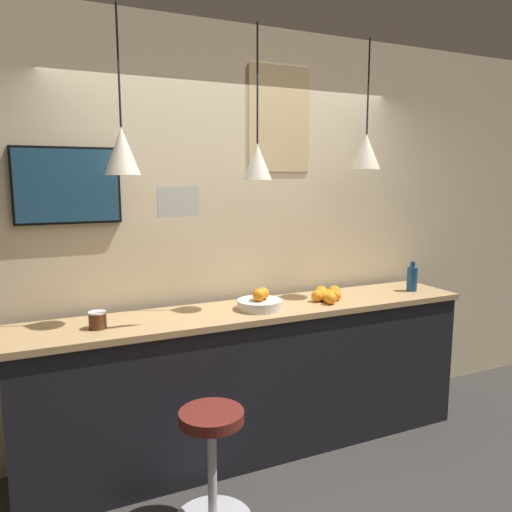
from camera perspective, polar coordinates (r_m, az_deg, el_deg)
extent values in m
plane|color=#33302D|center=(3.21, 5.74, -26.61)|extent=(14.00, 14.00, 0.00)
cube|color=beige|center=(3.60, -2.54, 2.30)|extent=(8.00, 0.06, 2.90)
cube|color=black|center=(3.51, 0.00, -14.26)|extent=(3.05, 0.50, 0.97)
cube|color=tan|center=(3.34, 0.00, -6.28)|extent=(3.09, 0.54, 0.04)
cylinder|color=#B7B7BC|center=(2.93, -5.02, -23.35)|extent=(0.05, 0.05, 0.57)
cylinder|color=#5B1E19|center=(2.77, -5.12, -17.82)|extent=(0.35, 0.35, 0.06)
cylinder|color=beige|center=(3.30, 0.42, -5.56)|extent=(0.30, 0.30, 0.06)
sphere|color=orange|center=(3.29, 0.23, -4.42)|extent=(0.07, 0.07, 0.07)
sphere|color=orange|center=(3.25, 0.33, -4.49)|extent=(0.08, 0.08, 0.08)
sphere|color=orange|center=(3.29, 0.82, -4.30)|extent=(0.08, 0.08, 0.08)
sphere|color=orange|center=(3.58, 7.61, -4.32)|extent=(0.08, 0.08, 0.08)
sphere|color=orange|center=(3.57, 9.15, -4.46)|extent=(0.07, 0.07, 0.07)
sphere|color=orange|center=(3.66, 8.95, -4.02)|extent=(0.09, 0.09, 0.09)
sphere|color=orange|center=(3.56, 8.47, -4.51)|extent=(0.07, 0.07, 0.07)
sphere|color=orange|center=(3.62, 8.79, -4.32)|extent=(0.07, 0.07, 0.07)
sphere|color=orange|center=(3.51, 7.02, -4.56)|extent=(0.08, 0.08, 0.08)
sphere|color=orange|center=(3.51, 8.03, -4.67)|extent=(0.07, 0.07, 0.07)
sphere|color=orange|center=(3.61, 7.36, -4.23)|extent=(0.08, 0.08, 0.08)
sphere|color=orange|center=(3.58, 8.26, -4.38)|extent=(0.07, 0.07, 0.07)
sphere|color=orange|center=(3.45, 8.53, -4.82)|extent=(0.08, 0.08, 0.08)
sphere|color=orange|center=(3.56, 8.53, -4.51)|extent=(0.07, 0.07, 0.07)
sphere|color=orange|center=(3.62, 7.49, -4.10)|extent=(0.09, 0.09, 0.09)
cylinder|color=navy|center=(3.99, 17.40, -2.53)|extent=(0.08, 0.08, 0.18)
cylinder|color=navy|center=(3.97, 17.48, -0.92)|extent=(0.04, 0.04, 0.05)
cylinder|color=#562D19|center=(3.02, -17.65, -7.09)|extent=(0.10, 0.10, 0.09)
cylinder|color=white|center=(3.01, -17.70, -6.17)|extent=(0.10, 0.10, 0.01)
cylinder|color=black|center=(3.01, -15.45, 20.26)|extent=(0.01, 0.01, 0.66)
cone|color=beige|center=(2.95, -15.08, 11.50)|extent=(0.20, 0.20, 0.26)
sphere|color=#F9EFCC|center=(2.95, -14.99, 9.32)|extent=(0.04, 0.04, 0.04)
cylinder|color=black|center=(3.25, 0.17, 19.09)|extent=(0.01, 0.01, 0.72)
cone|color=beige|center=(3.20, 0.16, 10.72)|extent=(0.18, 0.18, 0.23)
sphere|color=#F9EFCC|center=(3.20, 0.16, 9.06)|extent=(0.04, 0.04, 0.04)
cylinder|color=black|center=(3.69, 12.72, 18.36)|extent=(0.01, 0.01, 0.64)
cone|color=beige|center=(3.64, 12.48, 11.54)|extent=(0.20, 0.20, 0.24)
sphere|color=#F9EFCC|center=(3.64, 12.42, 9.96)|extent=(0.04, 0.04, 0.04)
cube|color=black|center=(3.27, -20.76, 7.53)|extent=(0.63, 0.04, 0.47)
cube|color=navy|center=(3.25, -20.74, 7.52)|extent=(0.60, 0.01, 0.44)
cube|color=silver|center=(2.85, -8.87, 6.15)|extent=(0.24, 0.01, 0.17)
cube|color=#DBBC84|center=(3.71, 2.73, 15.36)|extent=(0.48, 0.01, 0.75)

